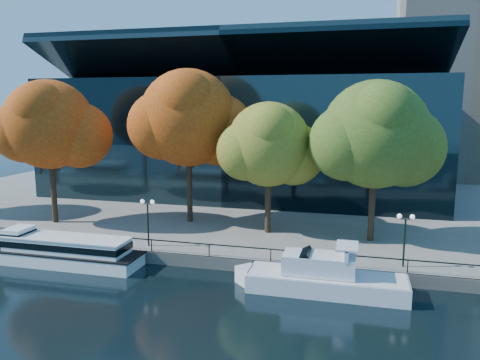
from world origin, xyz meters
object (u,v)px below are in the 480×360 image
(tree_3, at_px, (270,146))
(lamp_2, at_px, (405,228))
(tour_boat, at_px, (58,249))
(tree_2, at_px, (190,120))
(lamp_1, at_px, (148,212))
(tree_1, at_px, (50,126))
(cruiser_near, at_px, (320,277))
(tree_4, at_px, (378,137))

(tree_3, relative_size, lamp_2, 3.03)
(tour_boat, distance_m, tree_3, 20.25)
(tree_2, height_order, lamp_1, tree_2)
(tree_1, height_order, tree_2, tree_2)
(lamp_1, bearing_deg, cruiser_near, -14.70)
(tour_boat, distance_m, lamp_1, 7.84)
(lamp_1, bearing_deg, tree_1, 158.52)
(lamp_2, bearing_deg, tree_2, 156.51)
(tour_boat, distance_m, tree_1, 14.03)
(cruiser_near, distance_m, tree_4, 14.16)
(tree_2, relative_size, lamp_2, 3.83)
(tree_4, bearing_deg, lamp_2, -71.89)
(cruiser_near, height_order, lamp_2, lamp_2)
(tour_boat, relative_size, cruiser_near, 1.22)
(tour_boat, xyz_separation_m, cruiser_near, (21.32, -0.52, -0.10))
(tree_3, bearing_deg, cruiser_near, -61.96)
(tree_4, distance_m, lamp_1, 20.59)
(tree_3, bearing_deg, lamp_1, -144.26)
(cruiser_near, xyz_separation_m, tree_4, (3.79, 10.16, 9.11))
(tree_2, relative_size, lamp_1, 3.83)
(tree_3, height_order, lamp_1, tree_3)
(tree_4, bearing_deg, cruiser_near, -110.44)
(tree_1, distance_m, tree_2, 13.80)
(tree_4, height_order, lamp_1, tree_4)
(tree_1, relative_size, lamp_2, 3.56)
(tree_2, relative_size, tree_3, 1.26)
(tree_4, bearing_deg, tree_1, -177.55)
(tree_1, bearing_deg, lamp_1, -21.48)
(tree_3, relative_size, tree_4, 0.87)
(tree_1, bearing_deg, tree_2, 15.64)
(cruiser_near, relative_size, tree_4, 0.87)
(cruiser_near, xyz_separation_m, lamp_2, (5.84, 3.88, 2.88))
(tree_4, bearing_deg, tree_2, 172.40)
(cruiser_near, height_order, tree_2, tree_2)
(cruiser_near, xyz_separation_m, tree_1, (-27.37, 8.83, 9.65))
(tour_boat, relative_size, lamp_1, 3.68)
(tree_4, distance_m, lamp_2, 9.07)
(cruiser_near, bearing_deg, lamp_1, 165.30)
(tour_boat, relative_size, tree_4, 1.05)
(tree_2, xyz_separation_m, tree_3, (8.50, -2.04, -2.22))
(tree_1, xyz_separation_m, lamp_1, (12.57, -4.95, -6.76))
(cruiser_near, relative_size, tree_1, 0.85)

